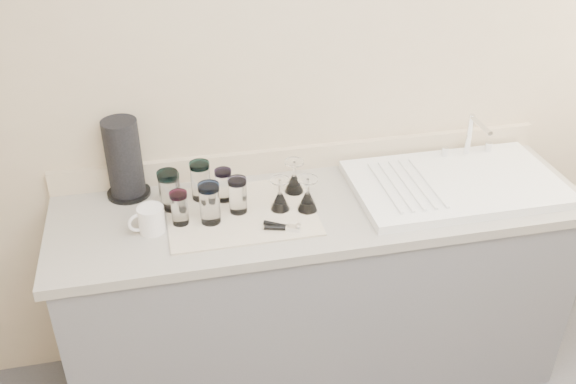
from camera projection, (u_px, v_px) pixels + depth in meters
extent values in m
cube|color=tan|center=(305.00, 89.00, 2.54)|extent=(3.50, 0.04, 2.50)
cube|color=slate|center=(319.00, 296.00, 2.72)|extent=(2.00, 0.60, 0.86)
cube|color=gray|center=(322.00, 208.00, 2.48)|extent=(2.06, 0.62, 0.04)
cube|color=white|center=(455.00, 184.00, 2.56)|extent=(0.82, 0.50, 0.03)
cylinder|color=silver|center=(469.00, 134.00, 2.70)|extent=(0.02, 0.02, 0.18)
cylinder|color=silver|center=(481.00, 125.00, 2.59)|extent=(0.02, 0.16, 0.02)
cylinder|color=silver|center=(445.00, 151.00, 2.71)|extent=(0.03, 0.03, 0.04)
cylinder|color=silver|center=(488.00, 147.00, 2.75)|extent=(0.03, 0.03, 0.04)
cube|color=silver|center=(241.00, 212.00, 2.41)|extent=(0.55, 0.42, 0.01)
cylinder|color=white|center=(172.00, 191.00, 2.43)|extent=(0.06, 0.06, 0.11)
cylinder|color=#168464|center=(171.00, 176.00, 2.39)|extent=(0.06, 0.06, 0.02)
cylinder|color=white|center=(201.00, 183.00, 2.45)|extent=(0.07, 0.07, 0.13)
cylinder|color=teal|center=(199.00, 165.00, 2.41)|extent=(0.08, 0.08, 0.02)
cylinder|color=white|center=(224.00, 187.00, 2.45)|extent=(0.06, 0.06, 0.11)
cylinder|color=#5A3BAA|center=(223.00, 172.00, 2.42)|extent=(0.06, 0.06, 0.02)
cylinder|color=white|center=(180.00, 210.00, 2.31)|extent=(0.06, 0.06, 0.11)
cylinder|color=#D72378|center=(178.00, 195.00, 2.28)|extent=(0.06, 0.06, 0.02)
cylinder|color=white|center=(210.00, 205.00, 2.32)|extent=(0.07, 0.07, 0.14)
cylinder|color=blue|center=(209.00, 187.00, 2.27)|extent=(0.08, 0.08, 0.02)
cylinder|color=white|center=(238.00, 197.00, 2.38)|extent=(0.07, 0.07, 0.12)
cylinder|color=#A194E2|center=(237.00, 181.00, 2.34)|extent=(0.07, 0.07, 0.02)
cylinder|color=white|center=(169.00, 192.00, 2.39)|extent=(0.07, 0.07, 0.14)
cylinder|color=teal|center=(167.00, 174.00, 2.35)|extent=(0.08, 0.08, 0.02)
cone|color=white|center=(294.00, 183.00, 2.51)|extent=(0.08, 0.08, 0.07)
cylinder|color=white|center=(294.00, 169.00, 2.48)|extent=(0.01, 0.01, 0.06)
cylinder|color=white|center=(294.00, 162.00, 2.46)|extent=(0.08, 0.08, 0.01)
cone|color=white|center=(280.00, 201.00, 2.40)|extent=(0.07, 0.07, 0.07)
cylinder|color=white|center=(280.00, 187.00, 2.37)|extent=(0.01, 0.01, 0.05)
cylinder|color=white|center=(280.00, 180.00, 2.36)|extent=(0.07, 0.07, 0.01)
cone|color=white|center=(307.00, 201.00, 2.40)|extent=(0.08, 0.08, 0.07)
cylinder|color=white|center=(308.00, 187.00, 2.37)|extent=(0.01, 0.01, 0.06)
cylinder|color=white|center=(308.00, 179.00, 2.35)|extent=(0.08, 0.08, 0.01)
cube|color=silver|center=(293.00, 228.00, 2.30)|extent=(0.06, 0.04, 0.02)
cylinder|color=black|center=(278.00, 228.00, 2.30)|extent=(0.10, 0.04, 0.02)
cylinder|color=black|center=(277.00, 225.00, 2.31)|extent=(0.10, 0.07, 0.02)
cylinder|color=silver|center=(151.00, 219.00, 2.29)|extent=(0.12, 0.12, 0.10)
torus|color=silver|center=(138.00, 223.00, 2.27)|extent=(0.08, 0.03, 0.07)
cylinder|color=black|center=(129.00, 193.00, 2.52)|extent=(0.17, 0.17, 0.01)
cylinder|color=black|center=(124.00, 157.00, 2.44)|extent=(0.13, 0.13, 0.30)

